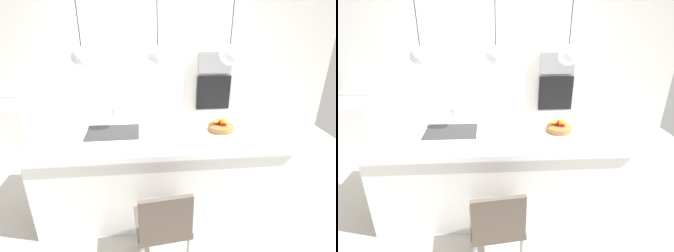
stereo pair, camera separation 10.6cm
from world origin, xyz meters
TOP-DOWN VIEW (x-y plane):
  - floor at (0.00, 0.00)m, footprint 6.60×6.60m
  - back_wall at (0.00, 1.65)m, footprint 6.00×0.10m
  - kitchen_island at (0.00, 0.00)m, footprint 2.58×1.10m
  - sink_basin at (-0.49, 0.00)m, footprint 0.56×0.40m
  - faucet at (-0.49, 0.21)m, footprint 0.02×0.17m
  - fruit_bowl at (0.67, -0.05)m, footprint 0.28×0.28m
  - microwave at (1.02, 1.58)m, footprint 0.54×0.08m
  - oven at (1.02, 1.58)m, footprint 0.56×0.08m
  - chair_near at (-0.03, -0.89)m, footprint 0.50×0.48m
  - pendant_light_left at (-0.71, 0.00)m, footprint 0.20×0.20m
  - pendant_light_center at (0.00, 0.00)m, footprint 0.20×0.20m
  - pendant_light_right at (0.71, 0.00)m, footprint 0.20×0.20m

SIDE VIEW (x-z plane):
  - floor at x=0.00m, z-range 0.00..0.00m
  - kitchen_island at x=0.00m, z-range 0.00..0.94m
  - chair_near at x=-0.03m, z-range 0.06..0.90m
  - oven at x=1.02m, z-range 0.59..1.15m
  - sink_basin at x=-0.49m, z-range 0.92..0.94m
  - fruit_bowl at x=0.67m, z-range 0.91..1.06m
  - faucet at x=-0.49m, z-range 0.97..1.19m
  - back_wall at x=0.00m, z-range 0.00..2.60m
  - microwave at x=1.02m, z-range 1.20..1.54m
  - pendant_light_left at x=-0.71m, z-range 1.33..2.13m
  - pendant_light_center at x=0.00m, z-range 1.33..2.13m
  - pendant_light_right at x=0.71m, z-range 1.33..2.13m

